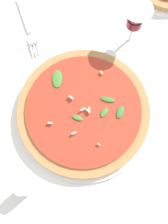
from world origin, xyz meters
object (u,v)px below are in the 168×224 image
pizza_arugula_main (84,113)px  fork (27,25)px  shaker_pepper (23,190)px  wine_glass (135,19)px

pizza_arugula_main → fork: bearing=-171.8°
fork → shaker_pepper: bearing=-17.3°
fork → shaker_pepper: size_ratio=2.81×
wine_glass → shaker_pepper: (0.26, -0.41, -0.07)m
pizza_arugula_main → fork: (-0.30, -0.04, -0.01)m
wine_glass → fork: 0.30m
pizza_arugula_main → shaker_pepper: 0.24m
shaker_pepper → pizza_arugula_main: bearing=119.5°
pizza_arugula_main → shaker_pepper: (0.12, -0.21, 0.02)m
fork → wine_glass: bearing=62.8°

